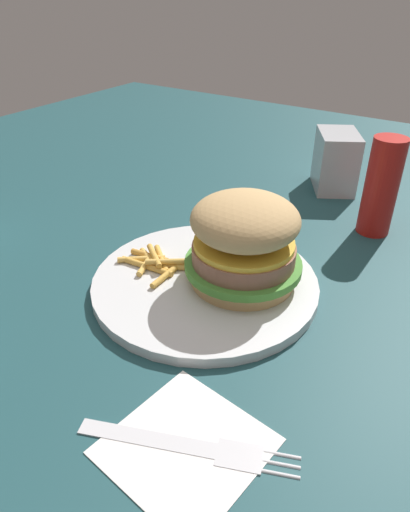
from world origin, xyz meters
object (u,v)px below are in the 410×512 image
Objects in this scene: plate at (205,283)px; fork at (188,444)px; fries_pile at (157,262)px; sandwich at (243,242)px; napkin at (186,446)px; ketchup_bottle at (381,187)px; napkin_dispenser at (335,161)px.

plate reaches higher than fork.
fries_pile is 0.64× the size of fork.
sandwich reaches higher than fork.
fries_pile is (-0.01, 0.06, 0.01)m from plate.
plate is 2.33× the size of napkin.
sandwich is at bearing -73.64° from fries_pile.
ketchup_bottle is (0.42, -0.02, 0.07)m from napkin.
plate is 0.21m from napkin.
fries_pile is 0.80× the size of ketchup_bottle.
plate is 0.06m from fries_pile.
sandwich is 0.34m from napkin_dispenser.
sandwich is 1.18× the size of napkin.
ketchup_bottle is (0.24, -0.12, 0.06)m from plate.
napkin is at bearing 159.39° from napkin_dispenser.
fries_pile is at bearing 143.94° from ketchup_bottle.
napkin_dispenser is (0.35, -0.02, 0.04)m from plate.
napkin_dispenser is at bearing -3.08° from plate.
sandwich is 0.24m from ketchup_bottle.
ketchup_bottle is at bearing -20.82° from sandwich.
plate is at bearing 147.35° from napkin_dispenser.
ketchup_bottle is (-0.11, -0.10, 0.02)m from napkin_dispenser.
plate is at bearing 30.12° from fork.
fries_pile is 0.37m from napkin_dispenser.
ketchup_bottle reaches higher than napkin.
sandwich is 1.22× the size of fries_pile.
ketchup_bottle is (0.42, -0.02, 0.06)m from fork.
plate is at bearing -81.22° from fries_pile.
napkin is 0.00m from fork.
napkin is at bearing -161.46° from sandwich.
fries_pile is at bearing 98.78° from plate.
sandwich is 0.22m from fork.
sandwich reaches higher than plate.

